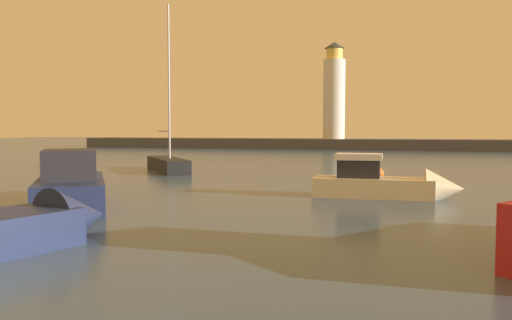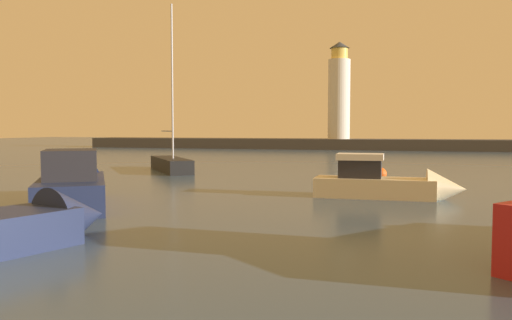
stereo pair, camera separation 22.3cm
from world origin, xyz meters
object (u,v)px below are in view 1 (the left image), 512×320
sailboat_moored (168,163)px  mooring_buoy (378,174)px  motorboat_0 (392,184)px  lighthouse (334,93)px  motorboat_3 (72,184)px

sailboat_moored → mooring_buoy: sailboat_moored is taller
motorboat_0 → mooring_buoy: motorboat_0 is taller
lighthouse → motorboat_3: bearing=-93.9°
motorboat_3 → sailboat_moored: bearing=100.7°
lighthouse → mooring_buoy: 42.77m
lighthouse → motorboat_3: lighthouse is taller
motorboat_0 → lighthouse: bearing=99.6°
lighthouse → motorboat_0: size_ratio=2.17×
sailboat_moored → lighthouse: bearing=80.8°
motorboat_3 → mooring_buoy: size_ratio=10.39×
lighthouse → mooring_buoy: size_ratio=18.64×
motorboat_0 → mooring_buoy: size_ratio=8.58×
lighthouse → sailboat_moored: bearing=-99.2°
lighthouse → motorboat_0: (8.22, -48.88, -7.08)m
motorboat_3 → sailboat_moored: (-2.70, 14.34, -0.17)m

